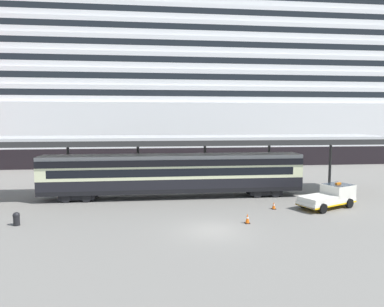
{
  "coord_description": "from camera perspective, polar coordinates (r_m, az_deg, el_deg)",
  "views": [
    {
      "loc": [
        -3.89,
        -22.14,
        7.44
      ],
      "look_at": [
        -0.61,
        7.06,
        4.5
      ],
      "focal_mm": 32.09,
      "sensor_mm": 36.0,
      "label": 1
    }
  ],
  "objects": [
    {
      "name": "quay_bollard",
      "position": [
        27.42,
        -27.15,
        -9.55
      ],
      "size": [
        0.48,
        0.48,
        0.96
      ],
      "color": "black",
      "rests_on": "ground"
    },
    {
      "name": "traffic_cone_near",
      "position": [
        29.59,
        13.43,
        -8.41
      ],
      "size": [
        0.36,
        0.36,
        0.61
      ],
      "color": "black",
      "rests_on": "ground"
    },
    {
      "name": "cruise_ship",
      "position": [
        66.93,
        10.37,
        9.96
      ],
      "size": [
        140.5,
        22.36,
        37.99
      ],
      "color": "black",
      "rests_on": "ground"
    },
    {
      "name": "service_truck",
      "position": [
        31.54,
        22.04,
        -6.51
      ],
      "size": [
        5.57,
        3.97,
        2.02
      ],
      "color": "silver",
      "rests_on": "ground"
    },
    {
      "name": "train_carriage",
      "position": [
        32.67,
        -3.09,
        -3.32
      ],
      "size": [
        24.45,
        2.81,
        4.11
      ],
      "color": "black",
      "rests_on": "ground"
    },
    {
      "name": "ground_plane",
      "position": [
        23.68,
        3.47,
        -12.61
      ],
      "size": [
        400.0,
        400.0,
        0.0
      ],
      "primitive_type": "plane",
      "color": "slate"
    },
    {
      "name": "platform_canopy",
      "position": [
        32.76,
        -3.16,
        2.38
      ],
      "size": [
        41.31,
        5.48,
        5.81
      ],
      "color": "#BABABA",
      "rests_on": "ground"
    },
    {
      "name": "traffic_cone_mid",
      "position": [
        25.32,
        9.19,
        -10.62
      ],
      "size": [
        0.36,
        0.36,
        0.72
      ],
      "color": "black",
      "rests_on": "ground"
    }
  ]
}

